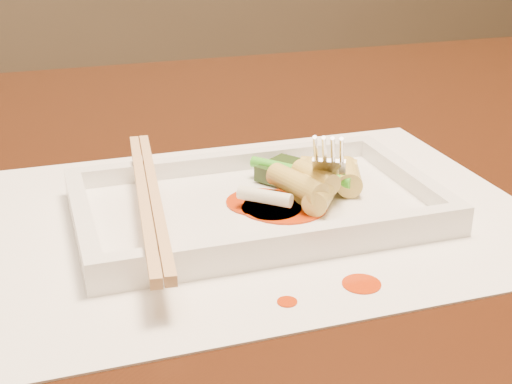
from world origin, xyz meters
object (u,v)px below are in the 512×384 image
object	(u,v)px
plate_base	(256,209)
fork	(338,92)
placemat	(256,215)
table	(265,284)
chopstick_a	(143,197)

from	to	relation	value
plate_base	fork	world-z (taller)	fork
placemat	table	bearing A→B (deg)	65.94
chopstick_a	fork	xyz separation A→B (m)	(0.15, 0.02, 0.06)
placemat	fork	distance (m)	0.11
table	placemat	xyz separation A→B (m)	(-0.03, -0.07, 0.10)
placemat	plate_base	distance (m)	0.00
chopstick_a	fork	world-z (taller)	fork
chopstick_a	fork	bearing A→B (deg)	6.75
placemat	plate_base	size ratio (longest dim) A/B	1.54
plate_base	chopstick_a	world-z (taller)	chopstick_a
chopstick_a	fork	size ratio (longest dim) A/B	1.72
fork	plate_base	bearing A→B (deg)	-165.58
plate_base	placemat	bearing A→B (deg)	0.00
table	chopstick_a	distance (m)	0.18
plate_base	fork	size ratio (longest dim) A/B	1.86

